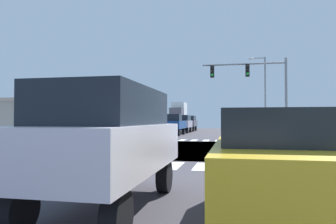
{
  "coord_description": "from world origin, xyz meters",
  "views": [
    {
      "loc": [
        4.37,
        -18.84,
        1.72
      ],
      "look_at": [
        -0.83,
        6.49,
        2.37
      ],
      "focal_mm": 33.38,
      "sensor_mm": 36.0,
      "label": 1
    }
  ],
  "objects": [
    {
      "name": "ground",
      "position": [
        0.0,
        0.0,
        -0.03
      ],
      "size": [
        90.0,
        90.0,
        0.05
      ],
      "color": "#39363D"
    },
    {
      "name": "crosswalk_near",
      "position": [
        -0.25,
        -7.3,
        0.0
      ],
      "size": [
        13.5,
        2.0,
        0.01
      ],
      "color": "silver",
      "rests_on": "ground"
    },
    {
      "name": "box_truck_trailing_1",
      "position": [
        -5.0,
        36.16,
        2.56
      ],
      "size": [
        2.4,
        7.2,
        4.85
      ],
      "rotation": [
        0.0,
        0.0,
        3.14
      ],
      "color": "black",
      "rests_on": "ground"
    },
    {
      "name": "crosswalk_far",
      "position": [
        -0.25,
        7.3,
        0.0
      ],
      "size": [
        13.5,
        2.0,
        0.01
      ],
      "color": "silver",
      "rests_on": "ground"
    },
    {
      "name": "sidewalk_corner_ne",
      "position": [
        13.0,
        12.0,
        0.07
      ],
      "size": [
        12.0,
        12.0,
        0.14
      ],
      "color": "gray",
      "rests_on": "ground"
    },
    {
      "name": "pickup_farside_1",
      "position": [
        -2.0,
        15.45,
        1.29
      ],
      "size": [
        2.0,
        5.1,
        2.35
      ],
      "rotation": [
        0.0,
        0.0,
        3.14
      ],
      "color": "black",
      "rests_on": "ground"
    },
    {
      "name": "sedan_outer_1",
      "position": [
        5.0,
        -13.57,
        1.12
      ],
      "size": [
        1.8,
        4.3,
        1.88
      ],
      "color": "black",
      "rests_on": "ground"
    },
    {
      "name": "traffic_signal_mast",
      "position": [
        6.08,
        7.72,
        5.0
      ],
      "size": [
        6.83,
        0.55,
        6.76
      ],
      "color": "gray",
      "rests_on": "ground"
    },
    {
      "name": "suv_middle_4",
      "position": [
        -2.0,
        28.54,
        1.39
      ],
      "size": [
        1.96,
        4.6,
        2.34
      ],
      "rotation": [
        0.0,
        0.0,
        3.14
      ],
      "color": "black",
      "rests_on": "ground"
    },
    {
      "name": "sidewalk_corner_nw",
      "position": [
        -13.0,
        12.0,
        0.07
      ],
      "size": [
        12.0,
        12.0,
        0.14
      ],
      "color": "gray",
      "rests_on": "ground"
    },
    {
      "name": "bank_building",
      "position": [
        -17.73,
        15.57,
        2.12
      ],
      "size": [
        13.97,
        7.6,
        4.23
      ],
      "color": "#B0A08F",
      "rests_on": "ground"
    },
    {
      "name": "suv_nearside_1",
      "position": [
        -2.0,
        22.14,
        1.39
      ],
      "size": [
        1.96,
        4.6,
        2.34
      ],
      "rotation": [
        0.0,
        0.0,
        3.14
      ],
      "color": "black",
      "rests_on": "ground"
    },
    {
      "name": "street_lamp",
      "position": [
        7.54,
        14.87,
        4.93
      ],
      "size": [
        1.78,
        0.32,
        8.28
      ],
      "color": "gray",
      "rests_on": "ground"
    },
    {
      "name": "suv_leading_3",
      "position": [
        2.0,
        -13.1,
        1.39
      ],
      "size": [
        1.96,
        4.6,
        2.34
      ],
      "color": "black",
      "rests_on": "ground"
    }
  ]
}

